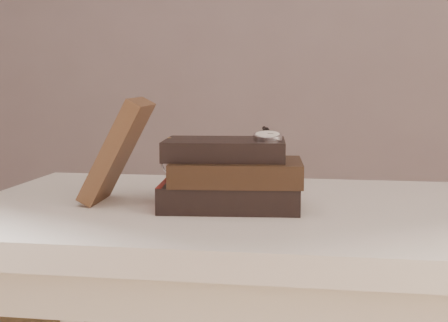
# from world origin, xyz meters

# --- Properties ---
(table) EXTENTS (1.00, 0.60, 0.75)m
(table) POSITION_xyz_m (0.00, 0.35, 0.66)
(table) COLOR silver
(table) RESTS_ON ground
(book_stack) EXTENTS (0.24, 0.17, 0.11)m
(book_stack) POSITION_xyz_m (-0.06, 0.32, 0.80)
(book_stack) COLOR black
(book_stack) RESTS_ON table
(journal) EXTENTS (0.12, 0.12, 0.17)m
(journal) POSITION_xyz_m (-0.25, 0.34, 0.84)
(journal) COLOR #3C2517
(journal) RESTS_ON table
(pocket_watch) EXTENTS (0.05, 0.15, 0.02)m
(pocket_watch) POSITION_xyz_m (0.00, 0.32, 0.87)
(pocket_watch) COLOR silver
(pocket_watch) RESTS_ON book_stack
(eyeglasses) EXTENTS (0.10, 0.11, 0.04)m
(eyeglasses) POSITION_xyz_m (-0.14, 0.39, 0.81)
(eyeglasses) COLOR silver
(eyeglasses) RESTS_ON book_stack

